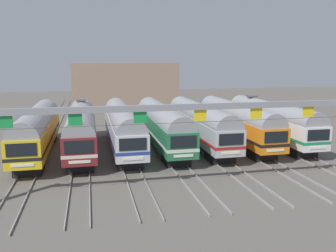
% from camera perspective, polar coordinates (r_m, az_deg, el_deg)
% --- Properties ---
extents(ground_plane, '(160.00, 160.00, 0.00)m').
position_cam_1_polar(ground_plane, '(39.26, -0.92, -3.51)').
color(ground_plane, '#5B564F').
extents(track_bed, '(27.35, 70.00, 0.15)m').
position_cam_1_polar(track_bed, '(55.66, -4.45, 0.68)').
color(track_bed, gray).
rests_on(track_bed, ground).
extents(commuter_train_yellow, '(2.88, 18.06, 4.77)m').
position_cam_1_polar(commuter_train_yellow, '(38.30, -20.24, -0.40)').
color(commuter_train_yellow, gold).
rests_on(commuter_train_yellow, ground).
extents(commuter_train_maroon, '(2.88, 18.06, 5.05)m').
position_cam_1_polar(commuter_train_maroon, '(37.95, -13.78, -0.15)').
color(commuter_train_maroon, maroon).
rests_on(commuter_train_maroon, ground).
extents(commuter_train_silver, '(2.88, 18.06, 4.77)m').
position_cam_1_polar(commuter_train_silver, '(38.08, -7.30, 0.10)').
color(commuter_train_silver, silver).
rests_on(commuter_train_silver, ground).
extents(commuter_train_green, '(2.88, 18.06, 4.77)m').
position_cam_1_polar(commuter_train_green, '(38.70, -0.93, 0.35)').
color(commuter_train_green, '#236B42').
rests_on(commuter_train_green, ground).
extents(commuter_train_stainless, '(2.88, 18.06, 4.77)m').
position_cam_1_polar(commuter_train_stainless, '(39.77, 5.16, 0.58)').
color(commuter_train_stainless, '#B2B5BA').
rests_on(commuter_train_stainless, ground).
extents(commuter_train_orange, '(2.88, 18.06, 4.77)m').
position_cam_1_polar(commuter_train_orange, '(41.27, 10.86, 0.79)').
color(commuter_train_orange, orange).
rests_on(commuter_train_orange, ground).
extents(commuter_train_white, '(2.88, 18.06, 5.05)m').
position_cam_1_polar(commuter_train_white, '(43.16, 16.12, 0.99)').
color(commuter_train_white, white).
rests_on(commuter_train_white, ground).
extents(catenary_gantry, '(31.09, 0.44, 6.97)m').
position_cam_1_polar(catenary_gantry, '(25.35, 5.20, 1.33)').
color(catenary_gantry, gray).
rests_on(catenary_gantry, ground).
extents(maintenance_building, '(21.02, 10.00, 9.08)m').
position_cam_1_polar(maintenance_building, '(75.02, -6.99, 6.57)').
color(maintenance_building, gray).
rests_on(maintenance_building, ground).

